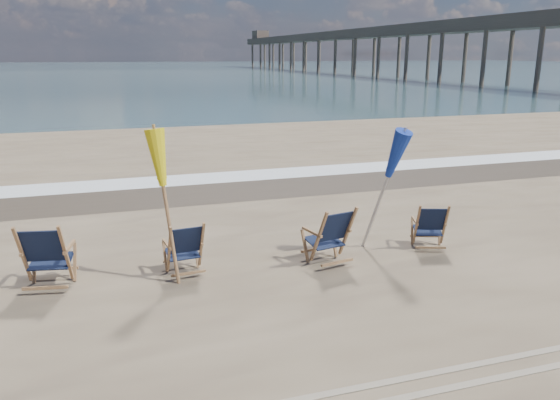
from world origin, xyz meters
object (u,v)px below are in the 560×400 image
(beach_chair_1, at_px, (202,247))
(fishing_pier, at_px, (371,46))
(umbrella_yellow, at_px, (165,166))
(beach_chair_3, at_px, (445,227))
(umbrella_blue, at_px, (383,152))
(beach_chair_2, at_px, (348,234))
(beach_chair_0, at_px, (66,256))

(beach_chair_1, distance_m, fishing_pier, 82.78)
(beach_chair_1, bearing_deg, umbrella_yellow, 8.19)
(beach_chair_3, bearing_deg, beach_chair_1, 16.69)
(beach_chair_1, height_order, beach_chair_3, beach_chair_1)
(umbrella_blue, bearing_deg, beach_chair_2, -157.35)
(beach_chair_2, relative_size, fishing_pier, 0.01)
(fishing_pier, bearing_deg, beach_chair_1, -118.59)
(beach_chair_3, bearing_deg, umbrella_blue, 5.83)
(beach_chair_1, height_order, beach_chair_2, beach_chair_2)
(beach_chair_2, relative_size, beach_chair_3, 1.17)
(beach_chair_3, distance_m, umbrella_yellow, 5.03)
(beach_chair_1, distance_m, umbrella_yellow, 1.46)
(beach_chair_3, bearing_deg, umbrella_yellow, 18.60)
(umbrella_yellow, bearing_deg, umbrella_blue, 2.68)
(beach_chair_3, xyz_separation_m, umbrella_blue, (-1.15, 0.29, 1.36))
(beach_chair_2, bearing_deg, beach_chair_1, -18.18)
(beach_chair_3, distance_m, umbrella_blue, 1.81)
(beach_chair_0, xyz_separation_m, beach_chair_2, (4.43, -0.25, -0.02))
(beach_chair_1, distance_m, beach_chair_2, 2.43)
(beach_chair_0, relative_size, umbrella_yellow, 0.46)
(beach_chair_2, height_order, umbrella_blue, umbrella_blue)
(beach_chair_1, relative_size, umbrella_blue, 0.39)
(beach_chair_0, height_order, fishing_pier, fishing_pier)
(fishing_pier, bearing_deg, beach_chair_3, -115.82)
(beach_chair_0, distance_m, beach_chair_3, 6.33)
(beach_chair_2, height_order, umbrella_yellow, umbrella_yellow)
(beach_chair_0, height_order, umbrella_blue, umbrella_blue)
(beach_chair_1, xyz_separation_m, umbrella_blue, (3.16, 0.04, 1.34))
(beach_chair_2, height_order, beach_chair_3, beach_chair_2)
(umbrella_yellow, distance_m, fishing_pier, 83.09)
(umbrella_yellow, relative_size, umbrella_blue, 1.01)
(beach_chair_1, height_order, umbrella_blue, umbrella_blue)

